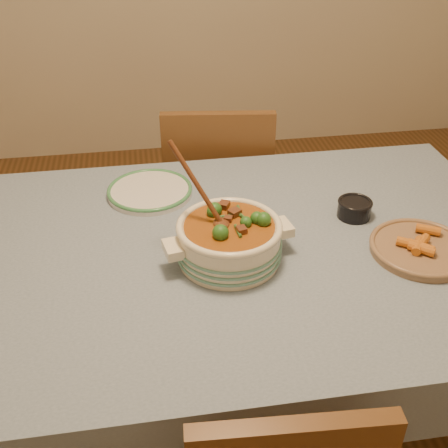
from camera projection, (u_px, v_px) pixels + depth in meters
name	position (u px, v px, depth m)	size (l,w,h in m)	color
floor	(232.00, 422.00, 1.97)	(4.50, 4.50, 0.00)	#4C3115
dining_table	(234.00, 273.00, 1.60)	(1.68, 1.08, 0.76)	brown
stew_casserole	(229.00, 238.00, 1.47)	(0.35, 0.31, 0.33)	#EEE3C7
white_plate	(150.00, 191.00, 1.79)	(0.34, 0.34, 0.02)	silver
condiment_bowl	(355.00, 208.00, 1.67)	(0.11, 0.11, 0.05)	black
fried_plate	(421.00, 247.00, 1.52)	(0.35, 0.35, 0.05)	#8E6C4F
chair_far	(218.00, 192.00, 2.30)	(0.47, 0.47, 0.89)	brown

